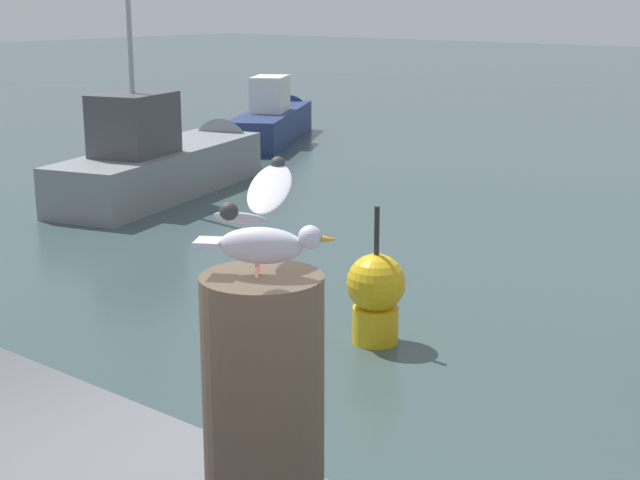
{
  "coord_description": "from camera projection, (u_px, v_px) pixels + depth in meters",
  "views": [
    {
      "loc": [
        1.78,
        -2.19,
        3.2
      ],
      "look_at": [
        0.12,
        -0.16,
        2.52
      ],
      "focal_mm": 52.84,
      "sensor_mm": 36.0,
      "label": 1
    }
  ],
  "objects": [
    {
      "name": "channel_buoy",
      "position": [
        376.0,
        294.0,
        8.87
      ],
      "size": [
        0.56,
        0.56,
        1.33
      ],
      "color": "yellow",
      "rests_on": "ground_plane"
    },
    {
      "name": "boat_navy",
      "position": [
        276.0,
        119.0,
        21.67
      ],
      "size": [
        3.41,
        4.97,
        1.57
      ],
      "color": "navy",
      "rests_on": "ground_plane"
    },
    {
      "name": "seagull",
      "position": [
        262.0,
        227.0,
        2.5
      ],
      "size": [
        0.45,
        0.63,
        0.27
      ],
      "color": "#C66E60",
      "rests_on": "mooring_post"
    },
    {
      "name": "mooring_post",
      "position": [
        264.0,
        415.0,
        2.64
      ],
      "size": [
        0.34,
        0.34,
        0.81
      ],
      "primitive_type": "cylinder",
      "color": "#382D23",
      "rests_on": "harbor_quay"
    },
    {
      "name": "boat_grey",
      "position": [
        176.0,
        159.0,
        15.96
      ],
      "size": [
        2.76,
        5.73,
        4.3
      ],
      "color": "gray",
      "rests_on": "ground_plane"
    }
  ]
}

